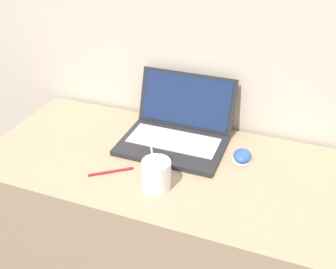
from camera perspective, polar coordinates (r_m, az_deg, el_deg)
desk at (r=1.68m, az=-1.07°, el=-14.34°), size 1.30×0.61×0.75m
laptop at (r=1.52m, az=1.28°, el=0.66°), size 0.39×0.34×0.23m
drink_cup at (r=1.28m, az=-1.70°, el=-5.76°), size 0.10×0.10×0.22m
computer_mouse at (r=1.45m, az=10.72°, el=-3.11°), size 0.07×0.09×0.04m
pen at (r=1.38m, az=-8.30°, el=-5.34°), size 0.13×0.10×0.01m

